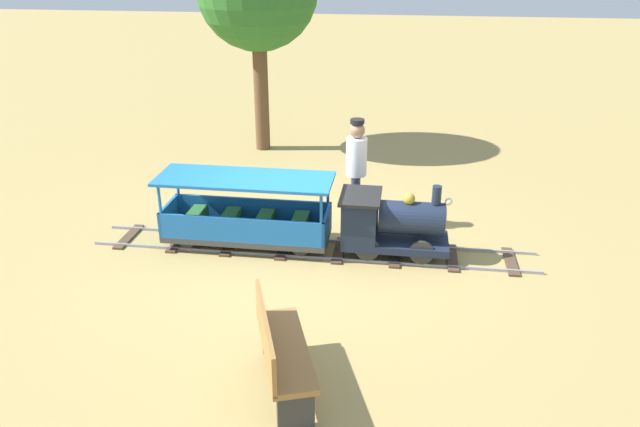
{
  "coord_description": "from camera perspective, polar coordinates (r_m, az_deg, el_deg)",
  "views": [
    {
      "loc": [
        7.42,
        1.38,
        3.87
      ],
      "look_at": [
        0.0,
        0.32,
        0.55
      ],
      "focal_mm": 34.51,
      "sensor_mm": 36.0,
      "label": 1
    }
  ],
  "objects": [
    {
      "name": "ground_plane",
      "position": [
        8.48,
        -2.17,
        -3.28
      ],
      "size": [
        60.0,
        60.0,
        0.0
      ],
      "primitive_type": "plane",
      "color": "#A38C51"
    },
    {
      "name": "track",
      "position": [
        8.44,
        -0.76,
        -3.27
      ],
      "size": [
        0.77,
        6.05,
        0.04
      ],
      "color": "gray",
      "rests_on": "ground_plane"
    },
    {
      "name": "locomotive",
      "position": [
        8.16,
        6.36,
        -0.81
      ],
      "size": [
        0.73,
        1.45,
        0.99
      ],
      "color": "#192338",
      "rests_on": "ground_plane"
    },
    {
      "name": "passenger_car",
      "position": [
        8.44,
        -6.82,
        -0.41
      ],
      "size": [
        0.83,
        2.35,
        0.97
      ],
      "color": "#3F3F3F",
      "rests_on": "ground_plane"
    },
    {
      "name": "conductor_person",
      "position": [
        8.82,
        3.38,
        4.55
      ],
      "size": [
        0.3,
        0.3,
        1.62
      ],
      "color": "#282D47",
      "rests_on": "ground_plane"
    },
    {
      "name": "park_bench",
      "position": [
        5.82,
        -3.72,
        -12.57
      ],
      "size": [
        1.36,
        0.81,
        0.82
      ],
      "color": "olive",
      "rests_on": "ground_plane"
    }
  ]
}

